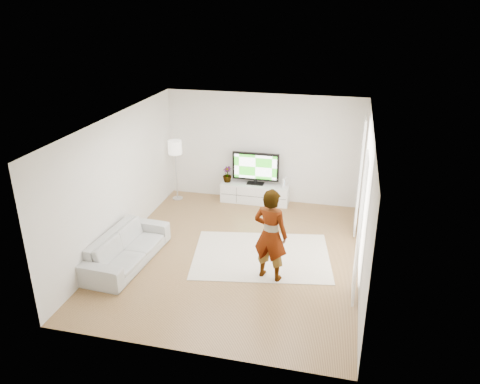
% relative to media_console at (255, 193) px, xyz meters
% --- Properties ---
extents(floor, '(6.00, 6.00, 0.00)m').
position_rel_media_console_xyz_m(floor, '(0.15, -2.76, -0.25)').
color(floor, '#AD844E').
rests_on(floor, ground).
extents(ceiling, '(6.00, 6.00, 0.00)m').
position_rel_media_console_xyz_m(ceiling, '(0.15, -2.76, 2.55)').
color(ceiling, white).
rests_on(ceiling, wall_back).
extents(wall_left, '(0.02, 6.00, 2.80)m').
position_rel_media_console_xyz_m(wall_left, '(-2.35, -2.76, 1.15)').
color(wall_left, silver).
rests_on(wall_left, floor).
extents(wall_right, '(0.02, 6.00, 2.80)m').
position_rel_media_console_xyz_m(wall_right, '(2.65, -2.76, 1.15)').
color(wall_right, silver).
rests_on(wall_right, floor).
extents(wall_back, '(5.00, 0.02, 2.80)m').
position_rel_media_console_xyz_m(wall_back, '(0.15, 0.24, 1.15)').
color(wall_back, silver).
rests_on(wall_back, floor).
extents(wall_front, '(5.00, 0.02, 2.80)m').
position_rel_media_console_xyz_m(wall_front, '(0.15, -5.76, 1.15)').
color(wall_front, silver).
rests_on(wall_front, floor).
extents(window, '(0.01, 2.60, 2.50)m').
position_rel_media_console_xyz_m(window, '(2.63, -2.46, 1.20)').
color(window, white).
rests_on(window, wall_right).
extents(curtain_near, '(0.04, 0.70, 2.60)m').
position_rel_media_console_xyz_m(curtain_near, '(2.55, -3.76, 1.10)').
color(curtain_near, white).
rests_on(curtain_near, floor).
extents(curtain_far, '(0.04, 0.70, 2.60)m').
position_rel_media_console_xyz_m(curtain_far, '(2.55, -1.16, 1.10)').
color(curtain_far, white).
rests_on(curtain_far, floor).
extents(media_console, '(1.76, 0.50, 0.49)m').
position_rel_media_console_xyz_m(media_console, '(0.00, 0.00, 0.00)').
color(media_console, white).
rests_on(media_console, floor).
extents(television, '(1.20, 0.24, 0.84)m').
position_rel_media_console_xyz_m(television, '(0.00, 0.03, 0.70)').
color(television, black).
rests_on(television, media_console).
extents(game_console, '(0.09, 0.19, 0.24)m').
position_rel_media_console_xyz_m(game_console, '(0.77, -0.00, 0.37)').
color(game_console, white).
rests_on(game_console, media_console).
extents(potted_plant, '(0.30, 0.30, 0.41)m').
position_rel_media_console_xyz_m(potted_plant, '(-0.75, 0.00, 0.45)').
color(potted_plant, '#3F7238').
rests_on(potted_plant, media_console).
extents(rug, '(3.08, 2.45, 0.01)m').
position_rel_media_console_xyz_m(rug, '(0.70, -2.71, -0.24)').
color(rug, beige).
rests_on(rug, floor).
extents(player, '(0.74, 0.58, 1.80)m').
position_rel_media_console_xyz_m(player, '(1.00, -3.46, 0.67)').
color(player, '#334772').
rests_on(player, rug).
extents(sofa, '(1.00, 2.25, 0.64)m').
position_rel_media_console_xyz_m(sofa, '(-1.87, -3.56, 0.07)').
color(sofa, beige).
rests_on(sofa, floor).
extents(floor_lamp, '(0.35, 0.35, 1.59)m').
position_rel_media_console_xyz_m(floor_lamp, '(-2.05, -0.26, 1.10)').
color(floor_lamp, silver).
rests_on(floor_lamp, floor).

